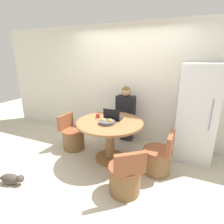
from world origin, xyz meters
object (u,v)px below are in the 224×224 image
object	(u,v)px
dining_table	(110,132)
chair_right_side	(158,159)
refrigerator	(196,113)
laptop	(113,117)
chair_near_right_corner	(125,177)
fruit_bowl	(107,122)
cat	(12,179)
person_seated	(126,112)
chair_left_side	(73,137)

from	to	relation	value
dining_table	chair_right_side	world-z (taller)	dining_table
refrigerator	laptop	distance (m)	1.55
chair_right_side	chair_near_right_corner	world-z (taller)	same
chair_right_side	fruit_bowl	distance (m)	1.07
laptop	fruit_bowl	size ratio (longest dim) A/B	1.14
laptop	chair_near_right_corner	bearing A→B (deg)	123.32
chair_near_right_corner	cat	distance (m)	1.77
cat	chair_near_right_corner	bearing A→B (deg)	4.47
refrigerator	laptop	bearing A→B (deg)	-156.96
cat	dining_table	bearing A→B (deg)	35.06
cat	laptop	bearing A→B (deg)	37.23
person_seated	chair_right_side	bearing A→B (deg)	135.02
chair_left_side	chair_near_right_corner	xyz separation A→B (m)	(1.47, -0.80, 0.00)
dining_table	person_seated	distance (m)	0.84
refrigerator	fruit_bowl	distance (m)	1.67
refrigerator	dining_table	distance (m)	1.64
chair_near_right_corner	laptop	xyz separation A→B (m)	(-0.55, 0.83, 0.57)
dining_table	chair_right_side	size ratio (longest dim) A/B	1.64
refrigerator	cat	world-z (taller)	refrigerator
dining_table	laptop	world-z (taller)	laptop
chair_left_side	laptop	bearing A→B (deg)	-82.94
fruit_bowl	chair_near_right_corner	bearing A→B (deg)	-46.93
refrigerator	fruit_bowl	world-z (taller)	refrigerator
chair_right_side	chair_near_right_corner	xyz separation A→B (m)	(-0.35, -0.67, 0.00)
chair_right_side	refrigerator	bearing A→B (deg)	148.68
refrigerator	laptop	world-z (taller)	refrigerator
refrigerator	person_seated	world-z (taller)	refrigerator
laptop	dining_table	bearing A→B (deg)	84.54
refrigerator	fruit_bowl	size ratio (longest dim) A/B	6.43
chair_right_side	laptop	bearing A→B (deg)	-97.10
refrigerator	dining_table	world-z (taller)	refrigerator
dining_table	chair_left_side	xyz separation A→B (m)	(-0.91, 0.08, -0.30)
fruit_bowl	cat	distance (m)	1.75
chair_right_side	person_seated	world-z (taller)	person_seated
refrigerator	fruit_bowl	bearing A→B (deg)	-149.46
chair_left_side	cat	world-z (taller)	chair_left_side
chair_near_right_corner	chair_right_side	bearing A→B (deg)	-155.43
chair_right_side	chair_near_right_corner	size ratio (longest dim) A/B	1.00
refrigerator	dining_table	size ratio (longest dim) A/B	1.48
fruit_bowl	cat	xyz separation A→B (m)	(-1.13, -1.12, -0.72)
person_seated	cat	world-z (taller)	person_seated
chair_right_side	fruit_bowl	bearing A→B (deg)	-82.03
chair_near_right_corner	person_seated	distance (m)	1.70
chair_left_side	fruit_bowl	size ratio (longest dim) A/B	2.65
chair_left_side	fruit_bowl	distance (m)	1.09
chair_right_side	laptop	distance (m)	1.08
chair_left_side	chair_right_side	bearing A→B (deg)	-89.08
dining_table	fruit_bowl	bearing A→B (deg)	-88.49
person_seated	laptop	size ratio (longest dim) A/B	4.08
chair_near_right_corner	laptop	distance (m)	1.15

